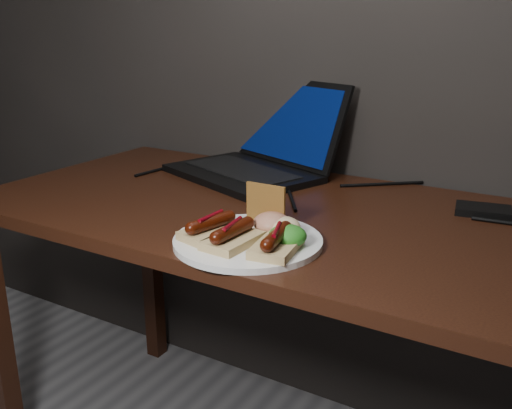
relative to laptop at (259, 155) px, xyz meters
name	(u,v)px	position (x,y,z in m)	size (l,w,h in m)	color
desk	(276,244)	(0.19, -0.24, -0.14)	(1.40, 0.70, 0.75)	#361B0D
laptop	(259,155)	(0.00, 0.00, 0.00)	(0.48, 0.47, 0.25)	black
hard_drive	(483,210)	(0.60, -0.05, -0.04)	(0.11, 0.07, 0.02)	black
desk_cables	(313,189)	(0.20, -0.08, -0.05)	(0.99, 0.38, 0.01)	black
plate	(248,241)	(0.25, -0.47, -0.05)	(0.28, 0.28, 0.01)	white
bread_sausage_left	(211,228)	(0.18, -0.49, -0.02)	(0.09, 0.13, 0.04)	#E4C686
bread_sausage_center	(233,236)	(0.24, -0.51, -0.02)	(0.08, 0.12, 0.04)	#E4C686
bread_sausage_right	(277,242)	(0.33, -0.49, -0.02)	(0.09, 0.12, 0.04)	#E4C686
crispbread	(266,205)	(0.24, -0.39, 0.00)	(0.09, 0.01, 0.09)	#A5682D
salad_greens	(288,236)	(0.33, -0.46, -0.02)	(0.07, 0.07, 0.04)	#135F14
salsa_mound	(272,223)	(0.27, -0.42, -0.02)	(0.07, 0.07, 0.04)	#9E120F
coleslaw_mound	(284,226)	(0.30, -0.42, -0.02)	(0.06, 0.06, 0.04)	white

